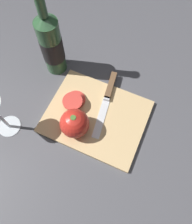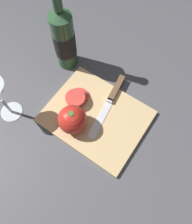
% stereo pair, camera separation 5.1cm
% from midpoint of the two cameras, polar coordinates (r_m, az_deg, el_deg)
% --- Properties ---
extents(ground_plane, '(3.00, 3.00, 0.00)m').
position_cam_midpoint_polar(ground_plane, '(0.71, 8.50, -5.16)').
color(ground_plane, '#4C4C51').
extents(cutting_board, '(0.32, 0.26, 0.01)m').
position_cam_midpoint_polar(cutting_board, '(0.72, 2.03, -1.36)').
color(cutting_board, tan).
rests_on(cutting_board, ground_plane).
extents(wine_bottle, '(0.07, 0.07, 0.33)m').
position_cam_midpoint_polar(wine_bottle, '(0.75, -6.35, 18.28)').
color(wine_bottle, '#2D5633').
rests_on(wine_bottle, ground_plane).
extents(whole_tomato, '(0.09, 0.09, 0.09)m').
position_cam_midpoint_polar(whole_tomato, '(0.66, -4.00, -2.16)').
color(whole_tomato, red).
rests_on(whole_tomato, cutting_board).
extents(knife, '(0.06, 0.25, 0.01)m').
position_cam_midpoint_polar(knife, '(0.74, 6.46, 4.43)').
color(knife, silver).
rests_on(knife, cutting_board).
extents(tomato_slice_stack_near, '(0.07, 0.09, 0.03)m').
position_cam_midpoint_polar(tomato_slice_stack_near, '(0.72, -2.93, 3.73)').
color(tomato_slice_stack_near, '#D63D33').
rests_on(tomato_slice_stack_near, cutting_board).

